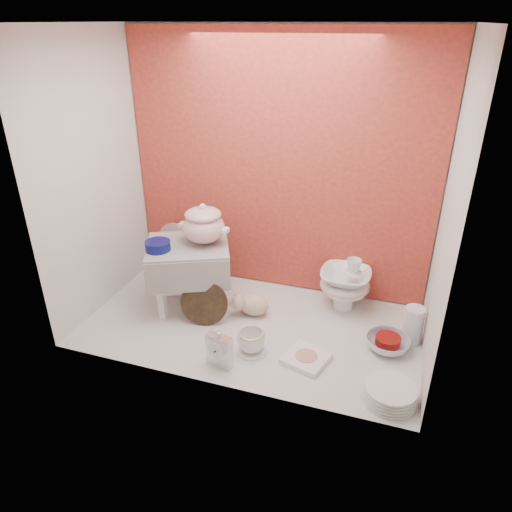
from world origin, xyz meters
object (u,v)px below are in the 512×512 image
at_px(porcelain_tower, 345,283).
at_px(plush_pig, 253,304).
at_px(blue_white_vase, 187,262).
at_px(soup_tureen, 203,224).
at_px(floral_platter, 177,250).
at_px(mantel_clock, 219,349).
at_px(gold_rim_teacup, 251,341).
at_px(dinner_plate_stack, 390,393).
at_px(crystal_bowl, 388,344).
at_px(step_stool, 190,275).

bearing_deg(porcelain_tower, plush_pig, -153.32).
distance_m(blue_white_vase, porcelain_tower, 0.99).
bearing_deg(blue_white_vase, soup_tureen, -41.20).
bearing_deg(floral_platter, mantel_clock, -51.55).
relative_size(plush_pig, gold_rim_teacup, 1.62).
distance_m(floral_platter, blue_white_vase, 0.13).
bearing_deg(dinner_plate_stack, plush_pig, 150.29).
bearing_deg(blue_white_vase, floral_platter, 145.30).
height_order(dinner_plate_stack, porcelain_tower, porcelain_tower).
distance_m(dinner_plate_stack, crystal_bowl, 0.37).
bearing_deg(soup_tureen, mantel_clock, -60.33).
height_order(floral_platter, porcelain_tower, floral_platter).
relative_size(dinner_plate_stack, crystal_bowl, 1.11).
xyz_separation_m(dinner_plate_stack, crystal_bowl, (-0.04, 0.37, -0.00)).
distance_m(soup_tureen, gold_rim_teacup, 0.70).
bearing_deg(plush_pig, blue_white_vase, 146.47).
height_order(floral_platter, crystal_bowl, floral_platter).
bearing_deg(crystal_bowl, dinner_plate_stack, -83.88).
relative_size(mantel_clock, crystal_bowl, 0.88).
relative_size(gold_rim_teacup, porcelain_tower, 0.42).
xyz_separation_m(plush_pig, crystal_bowl, (0.75, -0.08, -0.03)).
height_order(soup_tureen, gold_rim_teacup, soup_tureen).
bearing_deg(floral_platter, step_stool, -52.48).
height_order(step_stool, soup_tureen, soup_tureen).
height_order(mantel_clock, dinner_plate_stack, mantel_clock).
height_order(mantel_clock, plush_pig, mantel_clock).
distance_m(step_stool, gold_rim_teacup, 0.59).
relative_size(soup_tureen, blue_white_vase, 0.98).
bearing_deg(soup_tureen, floral_platter, 140.78).
distance_m(mantel_clock, porcelain_tower, 0.86).
height_order(mantel_clock, gold_rim_teacup, mantel_clock).
height_order(soup_tureen, porcelain_tower, soup_tureen).
relative_size(crystal_bowl, porcelain_tower, 0.68).
distance_m(plush_pig, dinner_plate_stack, 0.91).
relative_size(plush_pig, porcelain_tower, 0.69).
bearing_deg(gold_rim_teacup, blue_white_vase, 138.36).
bearing_deg(soup_tureen, blue_white_vase, 138.80).
distance_m(mantel_clock, plush_pig, 0.47).
relative_size(plush_pig, dinner_plate_stack, 0.91).
xyz_separation_m(blue_white_vase, dinner_plate_stack, (1.31, -0.68, -0.10)).
bearing_deg(soup_tureen, porcelain_tower, 14.76).
height_order(blue_white_vase, mantel_clock, blue_white_vase).
bearing_deg(crystal_bowl, soup_tureen, 173.60).
bearing_deg(blue_white_vase, gold_rim_teacup, -41.64).
bearing_deg(step_stool, soup_tureen, 6.35).
bearing_deg(mantel_clock, floral_platter, 141.78).
bearing_deg(porcelain_tower, blue_white_vase, -179.24).
distance_m(soup_tureen, floral_platter, 0.53).
distance_m(soup_tureen, porcelain_tower, 0.87).
bearing_deg(dinner_plate_stack, gold_rim_teacup, 169.54).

